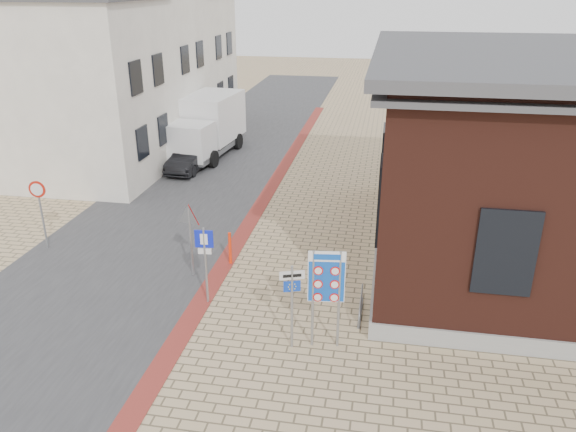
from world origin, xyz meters
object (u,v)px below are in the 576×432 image
Objects in this scene: box_truck at (206,126)px; essen_sign at (292,295)px; border_sign at (326,279)px; parking_sign at (205,253)px; sedan at (190,158)px; bollard at (230,248)px.

essen_sign is at bearing -59.58° from box_truck.
parking_sign is at bearing 150.40° from border_sign.
sedan is at bearing -85.26° from box_truck.
essen_sign is 0.98× the size of parking_sign.
border_sign reaches higher than parking_sign.
border_sign is 2.39× the size of bollard.
essen_sign is at bearing -173.52° from border_sign.
parking_sign is at bearing -90.00° from bollard.
border_sign is 0.94m from essen_sign.
box_truck is 18.10m from border_sign.
box_truck is 15.31m from parking_sign.
essen_sign is 2.06× the size of bollard.
parking_sign is at bearing -65.52° from sedan.
essen_sign is (7.45, -16.29, -0.09)m from box_truck.
box_truck is 2.67× the size of essen_sign.
essen_sign is at bearing -36.77° from parking_sign.
box_truck is 17.91m from essen_sign.
bollard is at bearing -63.15° from box_truck.
box_truck is at bearing 91.97° from sedan.
border_sign reaches higher than bollard.
parking_sign is (-2.80, 1.70, 0.08)m from essen_sign.
bollard is (-0.00, 2.48, -1.05)m from parking_sign.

